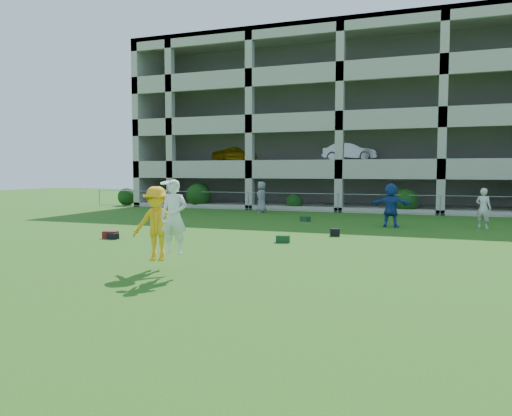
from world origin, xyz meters
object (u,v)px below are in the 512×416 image
at_px(bystander_d, 391,205).
at_px(bystander_e, 483,208).
at_px(bystander_c, 261,197).
at_px(parking_garage, 360,127).
at_px(bystander_b, 166,202).
at_px(frisbee_contest, 160,222).
at_px(crate_d, 335,232).

height_order(bystander_d, bystander_e, bystander_d).
relative_size(bystander_c, parking_garage, 0.06).
height_order(bystander_c, bystander_d, bystander_d).
relative_size(bystander_b, bystander_d, 0.75).
xyz_separation_m(bystander_e, frisbee_contest, (-8.54, -13.42, 0.36)).
relative_size(bystander_e, crate_d, 5.22).
bearing_deg(bystander_c, frisbee_contest, -2.51).
bearing_deg(bystander_d, bystander_e, -166.67).
bearing_deg(bystander_b, crate_d, -30.39).
bearing_deg(bystander_e, frisbee_contest, 81.63).
bearing_deg(frisbee_contest, bystander_d, 69.88).
relative_size(bystander_b, bystander_e, 0.83).
height_order(bystander_e, crate_d, bystander_e).
bearing_deg(bystander_e, parking_garage, -38.47).
height_order(bystander_d, crate_d, bystander_d).
bearing_deg(frisbee_contest, bystander_c, 101.61).
bearing_deg(parking_garage, frisbee_contest, -91.42).
relative_size(frisbee_contest, parking_garage, 0.07).
xyz_separation_m(bystander_b, frisbee_contest, (8.34, -14.43, 0.51)).
bearing_deg(frisbee_contest, bystander_b, 120.03).
xyz_separation_m(bystander_c, bystander_e, (12.23, -4.54, -0.06)).
height_order(bystander_b, frisbee_contest, frisbee_contest).
bearing_deg(crate_d, frisbee_contest, -108.39).
xyz_separation_m(crate_d, parking_garage, (-2.11, 20.06, 5.86)).
xyz_separation_m(crate_d, frisbee_contest, (-2.82, -8.47, 1.12)).
relative_size(bystander_d, bystander_e, 1.11).
bearing_deg(bystander_d, crate_d, 67.09).
bearing_deg(bystander_c, parking_garage, 143.30).
distance_m(bystander_d, crate_d, 4.52).
xyz_separation_m(bystander_b, bystander_c, (4.65, 3.53, 0.21)).
relative_size(crate_d, frisbee_contest, 0.16).
height_order(bystander_c, bystander_e, bystander_c).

